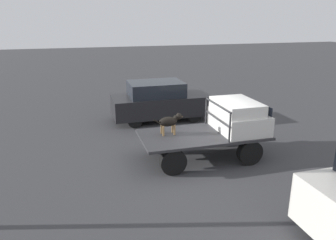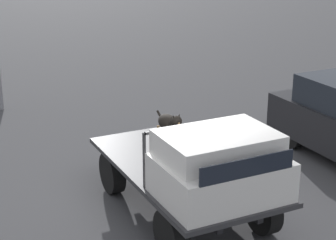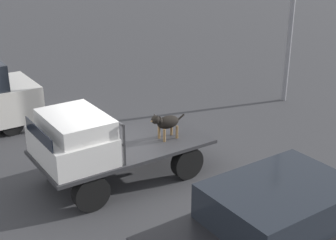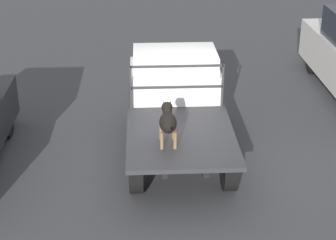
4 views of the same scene
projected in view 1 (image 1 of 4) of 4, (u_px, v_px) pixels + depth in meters
ground_plane at (202, 158)px, 10.32m from camera, size 80.00×80.00×0.00m
flatbed_truck at (203, 140)px, 10.14m from camera, size 3.87×1.93×0.82m
truck_cab at (238, 116)px, 10.24m from camera, size 1.37×1.81×0.96m
truck_headboard at (217, 114)px, 10.01m from camera, size 0.04×1.81×0.89m
dog at (170, 121)px, 9.92m from camera, size 0.94×0.30×0.67m
parked_sedan at (159, 101)px, 13.90m from camera, size 4.07×1.79×1.66m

